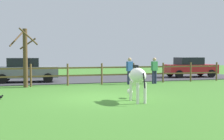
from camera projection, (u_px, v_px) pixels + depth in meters
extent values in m
plane|color=#3D7528|center=(99.00, 98.00, 11.59)|extent=(60.00, 60.00, 0.00)
cube|color=#38383D|center=(68.00, 79.00, 20.46)|extent=(28.00, 7.40, 0.05)
cylinder|color=brown|center=(31.00, 75.00, 15.53)|extent=(0.11, 0.11, 1.29)
cylinder|color=brown|center=(68.00, 75.00, 16.15)|extent=(0.11, 0.11, 1.29)
cylinder|color=brown|center=(102.00, 74.00, 16.76)|extent=(0.11, 0.11, 1.29)
cylinder|color=brown|center=(134.00, 73.00, 17.37)|extent=(0.11, 0.11, 1.29)
cylinder|color=brown|center=(163.00, 73.00, 17.99)|extent=(0.11, 0.11, 1.29)
cylinder|color=brown|center=(191.00, 72.00, 18.60)|extent=(0.11, 0.11, 1.29)
cylinder|color=brown|center=(217.00, 71.00, 19.21)|extent=(0.11, 0.11, 1.29)
cube|color=brown|center=(68.00, 76.00, 16.15)|extent=(20.80, 0.06, 0.09)
cube|color=brown|center=(68.00, 68.00, 16.12)|extent=(20.80, 0.06, 0.09)
cylinder|color=#513A23|center=(25.00, 58.00, 15.18)|extent=(0.24, 0.24, 3.25)
cylinder|color=#513A23|center=(28.00, 44.00, 15.58)|extent=(0.92, 0.39, 0.67)
cylinder|color=#513A23|center=(16.00, 39.00, 15.30)|extent=(0.76, 1.01, 0.90)
cylinder|color=#513A23|center=(29.00, 37.00, 14.73)|extent=(1.01, 0.48, 0.91)
ellipsoid|color=white|center=(138.00, 75.00, 10.45)|extent=(0.53, 1.26, 0.56)
cylinder|color=white|center=(131.00, 91.00, 10.84)|extent=(0.11, 0.11, 0.78)
cylinder|color=white|center=(138.00, 90.00, 10.91)|extent=(0.11, 0.11, 0.78)
cylinder|color=white|center=(138.00, 93.00, 10.06)|extent=(0.11, 0.11, 0.78)
cylinder|color=white|center=(145.00, 93.00, 10.13)|extent=(0.11, 0.11, 0.78)
cylinder|color=white|center=(133.00, 79.00, 10.97)|extent=(0.27, 0.60, 0.51)
ellipsoid|color=white|center=(130.00, 91.00, 11.41)|extent=(0.22, 0.45, 0.24)
cube|color=black|center=(136.00, 66.00, 10.68)|extent=(0.06, 0.56, 0.12)
cylinder|color=black|center=(144.00, 81.00, 9.81)|extent=(0.06, 0.19, 0.54)
cylinder|color=black|center=(0.00, 99.00, 10.99)|extent=(0.01, 0.01, 0.06)
cylinder|color=black|center=(0.00, 99.00, 10.95)|extent=(0.01, 0.01, 0.06)
ellipsoid|color=black|center=(0.00, 97.00, 10.96)|extent=(0.18, 0.10, 0.12)
sphere|color=black|center=(3.00, 96.00, 10.99)|extent=(0.07, 0.07, 0.07)
cube|color=slate|center=(26.00, 72.00, 17.75)|extent=(4.09, 1.93, 0.70)
cube|color=black|center=(24.00, 62.00, 17.68)|extent=(1.99, 1.67, 0.56)
cylinder|color=black|center=(48.00, 76.00, 18.92)|extent=(0.61, 0.21, 0.60)
cylinder|color=black|center=(48.00, 78.00, 17.27)|extent=(0.61, 0.21, 0.60)
cylinder|color=black|center=(6.00, 77.00, 18.27)|extent=(0.61, 0.21, 0.60)
cylinder|color=black|center=(2.00, 79.00, 16.63)|extent=(0.61, 0.21, 0.60)
cube|color=red|center=(190.00, 69.00, 21.83)|extent=(4.15, 2.08, 0.70)
cube|color=black|center=(189.00, 61.00, 21.77)|extent=(2.04, 1.74, 0.56)
cylinder|color=black|center=(200.00, 72.00, 22.96)|extent=(0.61, 0.24, 0.60)
cylinder|color=black|center=(211.00, 74.00, 21.29)|extent=(0.61, 0.24, 0.60)
cylinder|color=black|center=(170.00, 73.00, 22.41)|extent=(0.61, 0.24, 0.60)
cylinder|color=black|center=(179.00, 74.00, 20.75)|extent=(0.61, 0.24, 0.60)
cylinder|color=#232847|center=(128.00, 78.00, 16.83)|extent=(0.14, 0.14, 0.82)
cylinder|color=#232847|center=(131.00, 78.00, 16.92)|extent=(0.14, 0.14, 0.82)
cube|color=#2D569E|center=(130.00, 66.00, 16.84)|extent=(0.40, 0.30, 0.58)
sphere|color=tan|center=(130.00, 59.00, 16.81)|extent=(0.22, 0.22, 0.22)
cylinder|color=#232847|center=(153.00, 77.00, 17.15)|extent=(0.14, 0.14, 0.82)
cylinder|color=#232847|center=(155.00, 77.00, 17.23)|extent=(0.14, 0.14, 0.82)
cube|color=#38844C|center=(154.00, 66.00, 17.15)|extent=(0.39, 0.28, 0.58)
sphere|color=tan|center=(154.00, 59.00, 17.13)|extent=(0.22, 0.22, 0.22)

